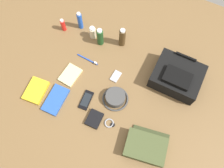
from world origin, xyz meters
name	(u,v)px	position (x,y,z in m)	size (l,w,h in m)	color
ground_plane	(112,87)	(0.00, 0.00, -0.01)	(2.64, 2.02, 0.02)	brown
backpack	(177,76)	(0.37, 0.24, 0.06)	(0.32, 0.27, 0.15)	black
toiletry_pouch	(146,147)	(0.37, -0.28, 0.04)	(0.27, 0.25, 0.07)	#47512D
bucket_hat	(115,98)	(0.06, -0.07, 0.03)	(0.18, 0.18, 0.06)	#444444
sunscreen_spray	(63,25)	(-0.53, 0.26, 0.05)	(0.03, 0.03, 0.11)	red
deodorant_spray	(80,21)	(-0.43, 0.34, 0.08)	(0.04, 0.04, 0.16)	blue
lotion_bottle	(93,32)	(-0.31, 0.30, 0.05)	(0.05, 0.05, 0.11)	beige
shampoo_bottle	(100,37)	(-0.23, 0.28, 0.08)	(0.05, 0.05, 0.16)	#19471E
cologne_bottle	(122,37)	(-0.08, 0.34, 0.08)	(0.05, 0.05, 0.17)	#473319
paperback_novel	(36,91)	(-0.45, -0.26, 0.01)	(0.14, 0.18, 0.03)	yellow
travel_guidebook	(56,100)	(-0.29, -0.26, 0.01)	(0.12, 0.20, 0.02)	blue
cell_phone	(86,100)	(-0.11, -0.17, 0.01)	(0.07, 0.14, 0.01)	black
media_player	(116,76)	(-0.01, 0.08, 0.01)	(0.06, 0.09, 0.01)	#B7B7BC
wristwatch	(110,123)	(0.10, -0.24, 0.01)	(0.07, 0.06, 0.01)	#99999E
toothbrush	(89,60)	(-0.24, 0.11, 0.01)	(0.17, 0.02, 0.02)	blue
wallet	(94,119)	(0.00, -0.26, 0.01)	(0.09, 0.11, 0.02)	black
notepad	(70,75)	(-0.30, -0.06, 0.01)	(0.11, 0.15, 0.02)	beige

